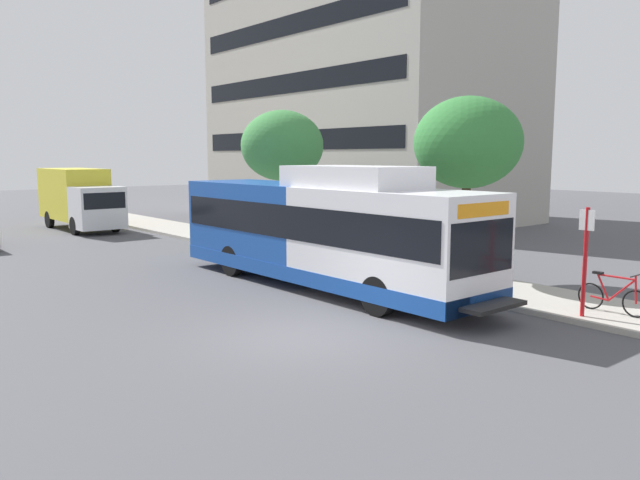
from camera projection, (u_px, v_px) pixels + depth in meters
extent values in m
plane|color=#4C4C51|center=(147.00, 281.00, 19.71)|extent=(120.00, 120.00, 0.00)
cube|color=#A8A399|center=(352.00, 263.00, 22.61)|extent=(3.00, 56.00, 0.14)
cube|color=white|center=(391.00, 241.00, 16.44)|extent=(2.54, 5.80, 2.73)
cube|color=#19479E|center=(265.00, 223.00, 20.86)|extent=(2.54, 5.80, 2.73)
cube|color=#19479E|center=(320.00, 269.00, 18.80)|extent=(2.57, 11.60, 0.44)
cube|color=black|center=(320.00, 219.00, 18.60)|extent=(2.58, 11.25, 0.96)
cube|color=black|center=(481.00, 247.00, 14.23)|extent=(2.34, 0.10, 1.24)
cube|color=orange|center=(483.00, 209.00, 14.11)|extent=(1.91, 0.08, 0.32)
cube|color=white|center=(354.00, 177.00, 17.32)|extent=(2.16, 4.06, 0.60)
cube|color=black|center=(494.00, 306.00, 14.11)|extent=(1.78, 0.60, 0.10)
cylinder|color=black|center=(378.00, 296.00, 15.35)|extent=(0.30, 1.00, 1.00)
cylinder|color=black|center=(438.00, 284.00, 16.78)|extent=(0.30, 1.00, 1.00)
cylinder|color=black|center=(232.00, 261.00, 20.52)|extent=(0.30, 1.00, 1.00)
cylinder|color=black|center=(287.00, 254.00, 21.95)|extent=(0.30, 1.00, 1.00)
cylinder|color=red|center=(585.00, 262.00, 14.66)|extent=(0.10, 0.10, 2.60)
cube|color=white|center=(587.00, 220.00, 14.51)|extent=(0.04, 0.36, 0.48)
torus|color=black|center=(636.00, 304.00, 14.64)|extent=(0.04, 0.66, 0.66)
torus|color=black|center=(591.00, 296.00, 15.48)|extent=(0.04, 0.66, 0.66)
cylinder|color=#B2191E|center=(622.00, 290.00, 14.88)|extent=(0.05, 0.64, 0.64)
cylinder|color=#B2191E|center=(603.00, 287.00, 15.22)|extent=(0.05, 0.34, 0.62)
cylinder|color=#B2191E|center=(616.00, 277.00, 14.95)|extent=(0.05, 0.90, 0.05)
cylinder|color=#B2191E|center=(599.00, 298.00, 15.31)|extent=(0.05, 0.45, 0.08)
cylinder|color=#B2191E|center=(636.00, 290.00, 14.62)|extent=(0.05, 0.10, 0.67)
cylinder|color=black|center=(636.00, 276.00, 14.59)|extent=(0.52, 0.03, 0.03)
cube|color=black|center=(598.00, 273.00, 15.29)|extent=(0.12, 0.24, 0.06)
cylinder|color=#4C3823|center=(465.00, 229.00, 19.89)|extent=(0.28, 0.28, 2.94)
ellipsoid|color=#337A38|center=(468.00, 142.00, 19.52)|extent=(3.38, 3.38, 2.87)
cylinder|color=#4C3823|center=(283.00, 210.00, 27.22)|extent=(0.28, 0.28, 2.90)
ellipsoid|color=#3D8442|center=(282.00, 146.00, 26.85)|extent=(3.56, 3.56, 3.03)
cube|color=silver|center=(98.00, 208.00, 31.34)|extent=(2.30, 2.00, 2.10)
cube|color=yellow|center=(74.00, 193.00, 33.93)|extent=(2.30, 5.00, 2.70)
cube|color=black|center=(105.00, 201.00, 30.55)|extent=(2.07, 0.08, 0.80)
cylinder|color=black|center=(75.00, 226.00, 31.14)|extent=(0.26, 0.92, 0.92)
cylinder|color=black|center=(115.00, 223.00, 32.45)|extent=(0.26, 0.92, 0.92)
cylinder|color=black|center=(50.00, 219.00, 34.30)|extent=(0.26, 0.92, 0.92)
cylinder|color=black|center=(87.00, 217.00, 35.60)|extent=(0.26, 0.92, 0.92)
cube|color=black|center=(364.00, 192.00, 40.12)|extent=(11.73, 17.80, 1.10)
cube|color=black|center=(364.00, 142.00, 39.69)|extent=(11.73, 17.80, 1.10)
cube|color=black|center=(365.00, 90.00, 39.26)|extent=(11.73, 17.80, 1.10)
cube|color=black|center=(365.00, 37.00, 38.83)|extent=(11.73, 17.80, 1.10)
cylinder|color=#B7B7BC|center=(277.00, 172.00, 54.69)|extent=(1.10, 1.10, 5.11)
cylinder|color=#B7B7BC|center=(277.00, 113.00, 54.01)|extent=(0.91, 0.91, 5.11)
cylinder|color=#B7B7BC|center=(276.00, 52.00, 53.33)|extent=(0.72, 0.72, 5.11)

